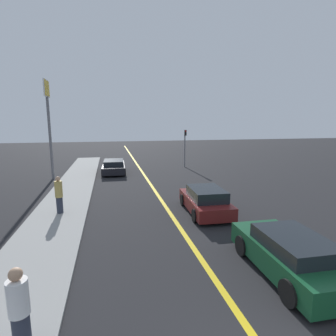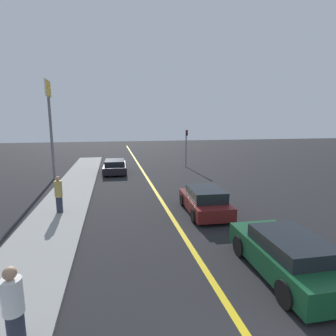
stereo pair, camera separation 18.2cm
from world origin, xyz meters
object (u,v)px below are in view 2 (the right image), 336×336
Objects in this scene: car_near_right_lane at (287,255)px; car_far_distant at (115,166)px; car_ahead_center at (205,201)px; pedestrian_mid_group at (59,194)px; pedestrian_near_curb at (14,307)px; traffic_light at (186,144)px; roadside_sign at (49,109)px.

car_near_right_lane reaches higher than car_far_distant.
pedestrian_mid_group reaches higher than car_ahead_center.
pedestrian_near_curb is at bearing -94.58° from car_far_distant.
pedestrian_mid_group is (-7.00, 1.22, 0.40)m from car_ahead_center.
car_near_right_lane is at bearing 9.69° from pedestrian_near_curb.
car_far_distant is at bearing 74.98° from pedestrian_mid_group.
traffic_light is (2.27, 18.74, 1.66)m from car_near_right_lane.
car_far_distant is at bearing 107.32° from car_near_right_lane.
car_near_right_lane is 6.95m from pedestrian_near_curb.
car_far_distant is 7.37m from traffic_light.
roadside_sign is (-11.75, -3.10, 3.12)m from traffic_light.
car_near_right_lane is 1.04× the size of car_ahead_center.
pedestrian_mid_group reaches higher than car_far_distant.
pedestrian_mid_group is at bearing -103.00° from car_far_distant.
car_far_distant is 2.49× the size of pedestrian_mid_group.
car_ahead_center is at bearing -67.83° from car_far_distant.
car_ahead_center is 0.53× the size of roadside_sign.
traffic_light reaches higher than car_near_right_lane.
car_ahead_center reaches higher than car_far_distant.
pedestrian_near_curb is at bearing -130.19° from car_ahead_center.
traffic_light is (9.12, 19.91, 1.36)m from pedestrian_near_curb.
pedestrian_mid_group is at bearing -129.40° from traffic_light.
car_near_right_lane is 10.16m from pedestrian_mid_group.
car_near_right_lane is at bearing -58.78° from roadside_sign.
traffic_light is at bearing 14.71° from car_far_distant.
pedestrian_mid_group reaches higher than car_near_right_lane.
traffic_light is (9.76, 11.89, 1.28)m from pedestrian_mid_group.
roadside_sign is at bearing 98.90° from pedestrian_near_curb.
pedestrian_near_curb is at bearing -81.10° from roadside_sign.
traffic_light is (2.77, 13.11, 1.68)m from car_ahead_center.
roadside_sign is at bearing -160.19° from car_far_distant.
car_far_distant is at bearing 113.02° from car_ahead_center.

